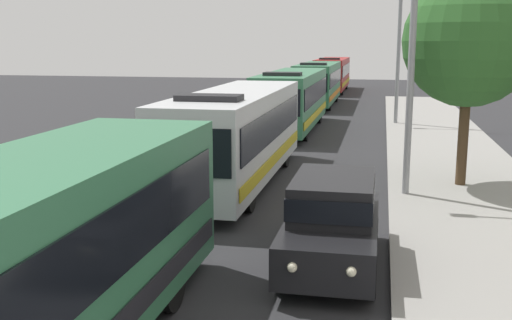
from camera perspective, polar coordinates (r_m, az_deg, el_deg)
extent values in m
cube|color=#33724C|center=(8.61, -21.89, -9.78)|extent=(2.50, 10.47, 2.70)
cube|color=black|center=(7.89, -14.26, -8.51)|extent=(0.04, 9.64, 1.00)
cylinder|color=black|center=(10.97, -8.05, -11.27)|extent=(0.28, 1.00, 1.00)
cylinder|color=black|center=(11.86, -18.27, -10.00)|extent=(0.28, 1.00, 1.00)
cube|color=silver|center=(20.06, -1.77, 2.57)|extent=(2.50, 10.81, 2.70)
cube|color=black|center=(19.76, 1.81, 3.47)|extent=(0.04, 9.95, 1.00)
cube|color=black|center=(20.34, -5.27, 3.64)|extent=(0.04, 9.95, 1.00)
cube|color=black|center=(14.86, -6.62, 0.70)|extent=(2.30, 0.04, 1.20)
cube|color=gold|center=(19.94, 1.82, 0.19)|extent=(0.03, 10.27, 0.36)
cube|color=black|center=(16.78, -4.37, 5.81)|extent=(1.75, 0.90, 0.16)
cylinder|color=black|center=(16.85, -0.74, -3.22)|extent=(0.28, 1.00, 1.00)
cylinder|color=black|center=(17.44, -7.83, -2.83)|extent=(0.28, 1.00, 1.00)
cylinder|color=black|center=(22.93, 2.64, 0.59)|extent=(0.28, 1.00, 1.00)
cylinder|color=black|center=(23.37, -2.69, 0.79)|extent=(0.28, 1.00, 1.00)
cube|color=#33724C|center=(32.35, 3.41, 5.77)|extent=(2.50, 11.01, 2.70)
cube|color=black|center=(32.17, 5.67, 6.33)|extent=(0.04, 10.13, 1.00)
cube|color=black|center=(32.53, 1.19, 6.43)|extent=(0.04, 10.13, 1.00)
cube|color=black|center=(26.89, 1.72, 5.37)|extent=(2.30, 0.04, 1.20)
cube|color=gold|center=(32.28, 5.65, 4.30)|extent=(0.03, 10.46, 0.36)
cube|color=black|center=(28.99, 2.49, 8.01)|extent=(1.75, 0.90, 0.16)
cylinder|color=black|center=(28.99, 4.56, 2.76)|extent=(0.28, 1.00, 1.00)
cylinder|color=black|center=(29.33, 0.29, 2.89)|extent=(0.28, 1.00, 1.00)
cylinder|color=black|center=(35.34, 5.86, 4.22)|extent=(0.28, 1.00, 1.00)
cylinder|color=black|center=(35.62, 2.33, 4.32)|extent=(0.28, 1.00, 1.00)
cube|color=#33724C|center=(45.26, 5.80, 7.22)|extent=(2.50, 10.77, 2.70)
cube|color=black|center=(45.13, 7.43, 7.62)|extent=(0.04, 9.91, 1.00)
cube|color=black|center=(45.38, 4.20, 7.70)|extent=(0.04, 9.91, 1.00)
cube|color=black|center=(39.88, 5.00, 7.17)|extent=(2.30, 0.04, 1.20)
cube|color=orange|center=(45.21, 7.40, 6.17)|extent=(0.03, 10.24, 0.36)
cube|color=black|center=(41.98, 5.38, 8.89)|extent=(1.75, 0.90, 0.16)
cylinder|color=black|center=(41.94, 6.80, 5.26)|extent=(0.28, 1.00, 1.00)
cylinder|color=black|center=(42.18, 3.81, 5.35)|extent=(0.28, 1.00, 1.00)
cylinder|color=black|center=(48.20, 7.45, 5.98)|extent=(0.28, 1.00, 1.00)
cylinder|color=black|center=(48.41, 4.83, 6.06)|extent=(0.28, 1.00, 1.00)
cube|color=maroon|center=(58.12, 7.13, 8.02)|extent=(2.50, 11.67, 2.70)
cube|color=black|center=(58.02, 8.40, 8.33)|extent=(0.04, 10.73, 1.00)
cube|color=black|center=(58.22, 5.88, 8.40)|extent=(0.04, 10.73, 1.00)
cube|color=black|center=(52.28, 6.62, 8.04)|extent=(2.30, 0.04, 1.20)
cube|color=gold|center=(58.08, 8.38, 7.19)|extent=(0.03, 11.08, 0.36)
cube|color=black|center=(54.58, 6.87, 9.34)|extent=(1.75, 0.90, 0.16)
cylinder|color=black|center=(54.52, 7.95, 6.54)|extent=(0.28, 1.00, 1.00)
cylinder|color=black|center=(54.70, 5.64, 6.61)|extent=(0.28, 1.00, 1.00)
cylinder|color=black|center=(61.31, 8.38, 7.01)|extent=(0.28, 1.00, 1.00)
cylinder|color=black|center=(61.48, 6.31, 7.07)|extent=(0.28, 1.00, 1.00)
cube|color=black|center=(12.85, 7.09, -6.93)|extent=(1.84, 4.49, 0.80)
cube|color=black|center=(12.78, 7.23, -3.31)|extent=(1.62, 2.60, 0.80)
cube|color=black|center=(12.78, 7.23, -3.31)|extent=(1.66, 2.69, 0.44)
sphere|color=#F9EFCC|center=(10.75, 3.38, -9.95)|extent=(0.18, 0.18, 0.18)
sphere|color=#F9EFCC|center=(10.66, 8.85, -10.24)|extent=(0.18, 0.18, 0.18)
cylinder|color=black|center=(11.76, 2.44, -10.40)|extent=(0.22, 0.70, 0.70)
cylinder|color=black|center=(11.63, 10.58, -10.83)|extent=(0.22, 0.70, 0.70)
cylinder|color=black|center=(14.36, 4.23, -6.41)|extent=(0.22, 0.70, 0.70)
cylinder|color=black|center=(14.25, 10.82, -6.71)|extent=(0.22, 0.70, 0.70)
cylinder|color=gray|center=(18.41, 14.30, 9.39)|extent=(0.20, 0.20, 8.16)
cylinder|color=gray|center=(34.92, 13.13, 9.96)|extent=(0.20, 0.20, 8.06)
cylinder|color=#4C3823|center=(20.35, 18.70, 1.79)|extent=(0.32, 0.32, 2.87)
sphere|color=#2D6028|center=(20.12, 19.24, 10.41)|extent=(4.04, 4.04, 4.04)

